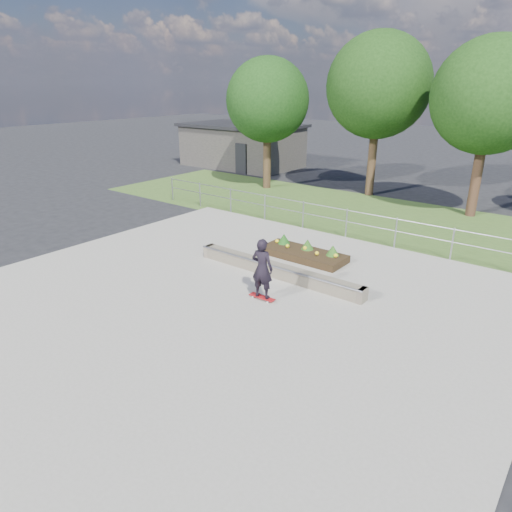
{
  "coord_description": "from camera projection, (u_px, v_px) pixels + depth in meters",
  "views": [
    {
      "loc": [
        7.76,
        -8.16,
        5.78
      ],
      "look_at": [
        0.2,
        1.5,
        1.1
      ],
      "focal_mm": 32.0,
      "sensor_mm": 36.0,
      "label": 1
    }
  ],
  "objects": [
    {
      "name": "tree_mid_left",
      "position": [
        379.0,
        86.0,
        23.01
      ],
      "size": [
        5.25,
        5.25,
        8.25
      ],
      "color": "#352215",
      "rests_on": "ground"
    },
    {
      "name": "concrete_slab",
      "position": [
        217.0,
        306.0,
        12.52
      ],
      "size": [
        15.0,
        15.0,
        0.06
      ],
      "primitive_type": "cube",
      "color": "gray",
      "rests_on": "ground"
    },
    {
      "name": "ground",
      "position": [
        217.0,
        307.0,
        12.53
      ],
      "size": [
        120.0,
        120.0,
        0.0
      ],
      "primitive_type": "plane",
      "color": "black",
      "rests_on": "ground"
    },
    {
      "name": "skateboarder",
      "position": [
        262.0,
        269.0,
        12.51
      ],
      "size": [
        0.8,
        0.51,
        1.8
      ],
      "color": "silver",
      "rests_on": "concrete_slab"
    },
    {
      "name": "planter_bed",
      "position": [
        304.0,
        252.0,
        15.86
      ],
      "size": [
        3.0,
        1.2,
        0.61
      ],
      "color": "black",
      "rests_on": "concrete_slab"
    },
    {
      "name": "grind_ledge",
      "position": [
        277.0,
        270.0,
        14.3
      ],
      "size": [
        6.0,
        0.44,
        0.43
      ],
      "color": "brown",
      "rests_on": "concrete_slab"
    },
    {
      "name": "grass_verge",
      "position": [
        382.0,
        219.0,
        20.62
      ],
      "size": [
        30.0,
        8.0,
        0.02
      ],
      "primitive_type": "cube",
      "color": "#375220",
      "rests_on": "ground"
    },
    {
      "name": "tree_mid_right",
      "position": [
        490.0,
        96.0,
        19.24
      ],
      "size": [
        4.9,
        4.9,
        7.7
      ],
      "color": "#361F15",
      "rests_on": "ground"
    },
    {
      "name": "tree_far_left",
      "position": [
        267.0,
        100.0,
        24.97
      ],
      "size": [
        4.55,
        4.55,
        7.15
      ],
      "color": "#342315",
      "rests_on": "ground"
    },
    {
      "name": "building",
      "position": [
        242.0,
        145.0,
        33.29
      ],
      "size": [
        8.4,
        5.4,
        3.0
      ],
      "color": "#312E2B",
      "rests_on": "ground"
    },
    {
      "name": "fence",
      "position": [
        347.0,
        220.0,
        17.77
      ],
      "size": [
        20.06,
        0.06,
        1.2
      ],
      "color": "#999BA1",
      "rests_on": "ground"
    }
  ]
}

